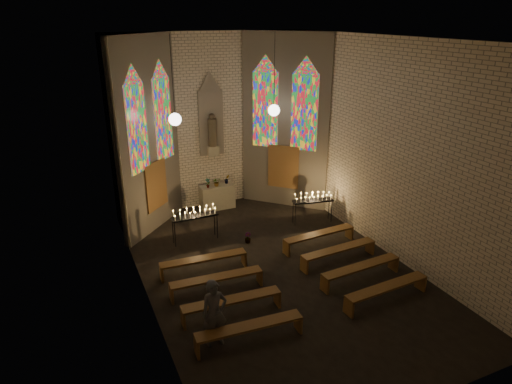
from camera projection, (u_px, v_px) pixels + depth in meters
floor at (275, 270)px, 14.48m from camera, size 12.00×12.00×0.00m
room at (234, 132)px, 15.98m from camera, size 8.22×12.43×7.00m
altar at (217, 197)px, 18.93m from camera, size 1.40×0.60×1.00m
flower_vase_left at (208, 183)px, 18.44m from camera, size 0.24×0.19×0.40m
flower_vase_center at (217, 182)px, 18.62m from camera, size 0.33×0.29×0.36m
flower_vase_right at (227, 179)px, 18.92m from camera, size 0.21×0.17×0.38m
aisle_flower_pot at (248, 238)px, 16.15m from camera, size 0.28×0.28×0.38m
votive_stand_left at (195, 214)px, 15.99m from camera, size 1.65×0.40×1.21m
votive_stand_right at (313, 199)px, 17.44m from camera, size 1.61×0.67×1.15m
pew_left_0 at (204, 260)px, 14.23m from camera, size 2.74×0.55×0.52m
pew_right_0 at (319, 235)px, 15.82m from camera, size 2.74×0.55×0.52m
pew_left_1 at (217, 279)px, 13.21m from camera, size 2.74×0.55×0.52m
pew_right_1 at (339, 251)px, 14.81m from camera, size 2.74×0.55×0.52m
pew_left_2 at (232, 302)px, 12.19m from camera, size 2.74×0.55×0.52m
pew_right_2 at (361, 268)px, 13.79m from camera, size 2.74×0.55×0.52m
pew_left_3 at (249, 328)px, 11.17m from camera, size 2.74×0.55×0.52m
pew_right_3 at (387, 289)px, 12.77m from camera, size 2.74×0.55×0.52m
visitor at (214, 313)px, 10.99m from camera, size 0.64×0.42×1.76m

